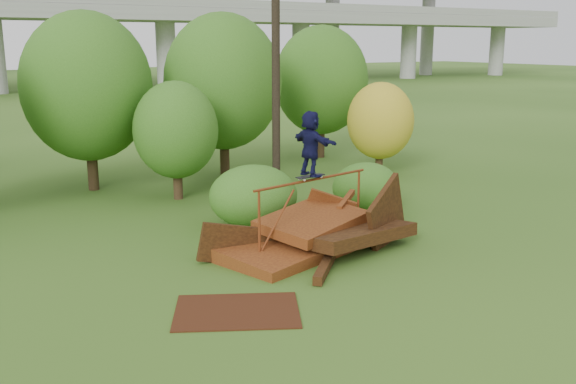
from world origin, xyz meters
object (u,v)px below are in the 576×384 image
skater (311,143)px  utility_pole (276,29)px  scrap_pile (318,235)px  flat_plate (237,311)px

skater → utility_pole: utility_pole is taller
scrap_pile → flat_plate: bearing=-146.0°
flat_plate → utility_pole: (5.91, 8.70, 5.46)m
scrap_pile → utility_pole: 8.54m
skater → flat_plate: (-3.27, -2.47, -2.66)m
skater → utility_pole: 7.32m
flat_plate → scrap_pile: bearing=34.0°
scrap_pile → utility_pole: utility_pole is taller
scrap_pile → utility_pole: bearing=68.7°
utility_pole → scrap_pile: bearing=-111.3°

